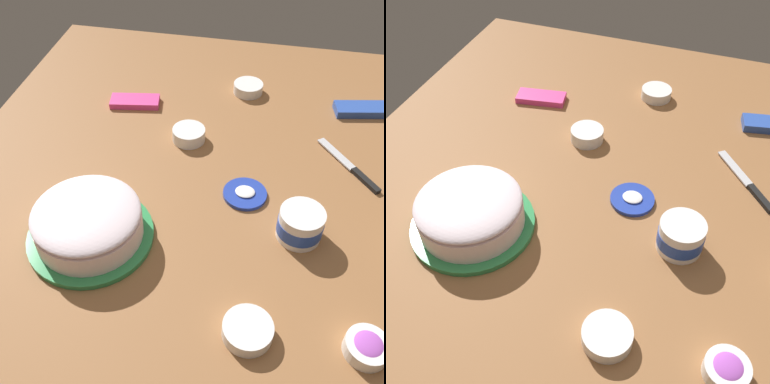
% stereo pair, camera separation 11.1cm
% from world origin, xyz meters
% --- Properties ---
extents(ground_plane, '(1.54, 1.54, 0.00)m').
position_xyz_m(ground_plane, '(0.00, 0.00, 0.00)').
color(ground_plane, '#936038').
extents(frosted_cake, '(0.29, 0.29, 0.10)m').
position_xyz_m(frosted_cake, '(-0.31, -0.24, 0.05)').
color(frosted_cake, '#339351').
rests_on(frosted_cake, ground_plane).
extents(frosting_tub, '(0.10, 0.10, 0.08)m').
position_xyz_m(frosting_tub, '(0.15, -0.14, 0.04)').
color(frosting_tub, white).
rests_on(frosting_tub, ground_plane).
extents(frosting_tub_lid, '(0.11, 0.11, 0.02)m').
position_xyz_m(frosting_tub_lid, '(0.01, -0.03, 0.01)').
color(frosting_tub_lid, '#233DAD').
rests_on(frosting_tub_lid, ground_plane).
extents(spreading_knife, '(0.16, 0.20, 0.01)m').
position_xyz_m(spreading_knife, '(0.28, 0.11, 0.01)').
color(spreading_knife, silver).
rests_on(spreading_knife, ground_plane).
extents(sprinkle_bowl_orange, '(0.09, 0.09, 0.04)m').
position_xyz_m(sprinkle_bowl_orange, '(-0.17, 0.15, 0.02)').
color(sprinkle_bowl_orange, white).
rests_on(sprinkle_bowl_orange, ground_plane).
extents(sprinkle_bowl_green, '(0.10, 0.10, 0.03)m').
position_xyz_m(sprinkle_bowl_green, '(0.07, -0.41, 0.02)').
color(sprinkle_bowl_green, white).
rests_on(sprinkle_bowl_green, ground_plane).
extents(sprinkle_bowl_yellow, '(0.09, 0.09, 0.03)m').
position_xyz_m(sprinkle_bowl_yellow, '(-0.03, 0.43, 0.02)').
color(sprinkle_bowl_yellow, white).
rests_on(sprinkle_bowl_yellow, ground_plane).
extents(sprinkle_bowl_rainbow, '(0.08, 0.08, 0.04)m').
position_xyz_m(sprinkle_bowl_rainbow, '(0.29, -0.40, 0.02)').
color(sprinkle_bowl_rainbow, white).
rests_on(sprinkle_bowl_rainbow, ground_plane).
extents(candy_box_lower, '(0.17, 0.09, 0.02)m').
position_xyz_m(candy_box_lower, '(0.32, 0.39, 0.01)').
color(candy_box_lower, '#2D51B2').
rests_on(candy_box_lower, ground_plane).
extents(candy_box_upper, '(0.16, 0.09, 0.02)m').
position_xyz_m(candy_box_upper, '(-0.37, 0.29, 0.01)').
color(candy_box_upper, '#E53D8E').
rests_on(candy_box_upper, ground_plane).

